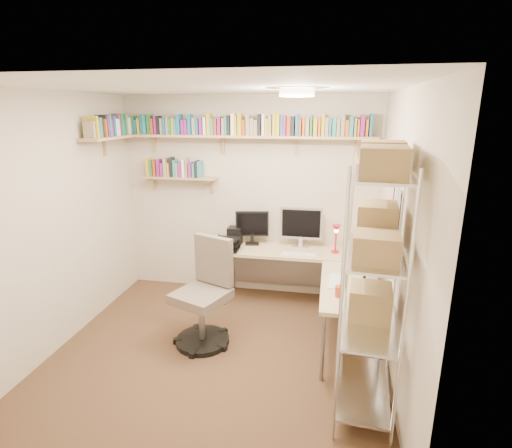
{
  "coord_description": "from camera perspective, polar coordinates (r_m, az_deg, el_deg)",
  "views": [
    {
      "loc": [
        1.01,
        -3.34,
        2.32
      ],
      "look_at": [
        0.28,
        0.55,
        1.19
      ],
      "focal_mm": 28.0,
      "sensor_mm": 36.0,
      "label": 1
    }
  ],
  "objects": [
    {
      "name": "office_chair",
      "position": [
        4.16,
        -7.27,
        -10.7
      ],
      "size": [
        0.63,
        0.64,
        1.1
      ],
      "rotation": [
        0.0,
        0.0,
        -0.38
      ],
      "color": "black",
      "rests_on": "ground"
    },
    {
      "name": "ground",
      "position": [
        4.19,
        -5.46,
        -17.71
      ],
      "size": [
        3.2,
        3.2,
        0.0
      ],
      "primitive_type": "plane",
      "color": "#452D1D",
      "rests_on": "ground"
    },
    {
      "name": "wire_rack",
      "position": [
        3.04,
        16.74,
        -2.24
      ],
      "size": [
        0.5,
        0.9,
        2.11
      ],
      "rotation": [
        0.0,
        0.0,
        -0.09
      ],
      "color": "silver",
      "rests_on": "ground"
    },
    {
      "name": "room_shell",
      "position": [
        3.58,
        -6.03,
        3.43
      ],
      "size": [
        3.24,
        3.04,
        2.52
      ],
      "color": "beige",
      "rests_on": "ground"
    },
    {
      "name": "wall_shelves",
      "position": [
        4.86,
        -6.52,
        12.43
      ],
      "size": [
        3.12,
        1.09,
        0.8
      ],
      "color": "tan",
      "rests_on": "ground"
    },
    {
      "name": "corner_desk",
      "position": [
        4.64,
        5.99,
        -4.82
      ],
      "size": [
        1.84,
        1.79,
        1.19
      ],
      "color": "tan",
      "rests_on": "ground"
    }
  ]
}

